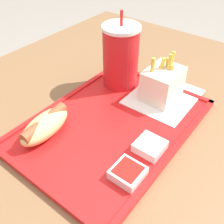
{
  "coord_description": "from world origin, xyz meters",
  "views": [
    {
      "loc": [
        -0.32,
        -0.24,
        1.15
      ],
      "look_at": [
        0.02,
        0.02,
        0.8
      ],
      "focal_mm": 42.0,
      "sensor_mm": 36.0,
      "label": 1
    }
  ],
  "objects_px": {
    "fries_carton": "(162,84)",
    "hot_dog_far": "(45,125)",
    "sauce_cup_mayo": "(149,147)",
    "soda_cup": "(121,56)",
    "sauce_cup_ketchup": "(128,173)"
  },
  "relations": [
    {
      "from": "fries_carton",
      "to": "hot_dog_far",
      "type": "bearing_deg",
      "value": 153.93
    },
    {
      "from": "hot_dog_far",
      "to": "sauce_cup_mayo",
      "type": "height_order",
      "value": "hot_dog_far"
    },
    {
      "from": "soda_cup",
      "to": "sauce_cup_ketchup",
      "type": "height_order",
      "value": "soda_cup"
    },
    {
      "from": "sauce_cup_ketchup",
      "to": "fries_carton",
      "type": "bearing_deg",
      "value": 16.41
    },
    {
      "from": "soda_cup",
      "to": "hot_dog_far",
      "type": "bearing_deg",
      "value": 178.39
    },
    {
      "from": "hot_dog_far",
      "to": "soda_cup",
      "type": "bearing_deg",
      "value": -1.61
    },
    {
      "from": "fries_carton",
      "to": "sauce_cup_mayo",
      "type": "bearing_deg",
      "value": -157.57
    },
    {
      "from": "fries_carton",
      "to": "sauce_cup_ketchup",
      "type": "xyz_separation_m",
      "value": [
        -0.24,
        -0.07,
        -0.03
      ]
    },
    {
      "from": "soda_cup",
      "to": "hot_dog_far",
      "type": "distance_m",
      "value": 0.26
    },
    {
      "from": "hot_dog_far",
      "to": "sauce_cup_ketchup",
      "type": "bearing_deg",
      "value": -85.51
    },
    {
      "from": "hot_dog_far",
      "to": "sauce_cup_ketchup",
      "type": "xyz_separation_m",
      "value": [
        0.02,
        -0.2,
        -0.01
      ]
    },
    {
      "from": "sauce_cup_mayo",
      "to": "sauce_cup_ketchup",
      "type": "height_order",
      "value": "same"
    },
    {
      "from": "hot_dog_far",
      "to": "fries_carton",
      "type": "distance_m",
      "value": 0.29
    },
    {
      "from": "fries_carton",
      "to": "sauce_cup_mayo",
      "type": "height_order",
      "value": "fries_carton"
    },
    {
      "from": "fries_carton",
      "to": "sauce_cup_mayo",
      "type": "distance_m",
      "value": 0.18
    }
  ]
}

